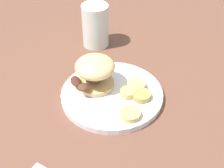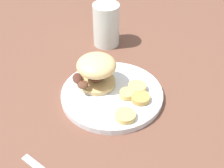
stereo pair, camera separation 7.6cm
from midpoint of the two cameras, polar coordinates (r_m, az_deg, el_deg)
The scene contains 8 objects.
ground_plane at distance 0.78m, azimuth 2.76°, elevation -2.47°, with size 4.00×4.00×0.00m, color brown.
dinner_plate at distance 0.78m, azimuth 2.78°, elevation -1.95°, with size 0.25×0.25×0.02m.
sandwich at distance 0.77m, azimuth -0.10°, elevation 2.54°, with size 0.12×0.13×0.08m.
potato_round_0 at distance 0.71m, azimuth 5.54°, elevation -5.89°, with size 0.05×0.05×0.01m, color #DBB766.
potato_round_1 at distance 0.75m, azimuth 7.99°, elevation -2.85°, with size 0.05×0.05×0.01m, color tan.
potato_round_2 at distance 0.76m, azimuth 5.62°, elevation -1.94°, with size 0.04×0.04×0.01m, color #DBB766.
potato_round_3 at distance 0.78m, azimuth 7.38°, elevation -0.72°, with size 0.05×0.05×0.01m, color #DBB766.
drinking_glass at distance 0.95m, azimuth 1.25°, elevation 10.70°, with size 0.08×0.08×0.13m.
Camera 2 is at (-0.23, 0.53, 0.53)m, focal length 50.00 mm.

